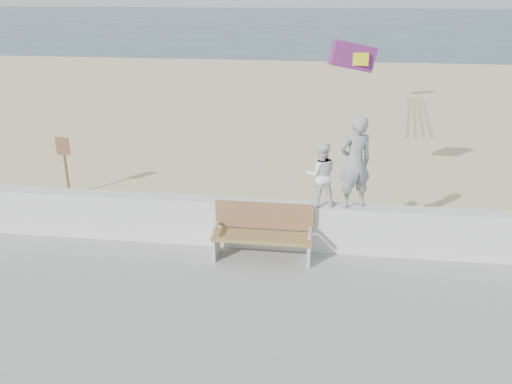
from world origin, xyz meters
The scene contains 8 objects.
ground centered at (0.00, 0.00, 0.00)m, with size 220.00×220.00×0.00m, color #2B4056.
sand centered at (0.00, 9.00, 0.04)m, with size 90.00×40.00×0.08m, color beige.
seawall centered at (0.00, 2.00, 0.63)m, with size 30.00×0.35×0.90m, color silver.
adult centered at (1.94, 2.00, 1.93)m, with size 0.62×0.40×1.69m, color gray.
child centered at (1.35, 2.00, 1.67)m, with size 0.57×0.45×1.18m, color white.
bench centered at (0.36, 1.55, 0.69)m, with size 1.80×0.57×1.00m.
parafoil_kite centered at (1.91, 4.75, 3.42)m, with size 1.07×0.56×0.71m.
sign centered at (-4.69, 4.19, 0.94)m, with size 0.32×0.07×1.46m.
Camera 1 is at (1.43, -7.27, 4.90)m, focal length 38.00 mm.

